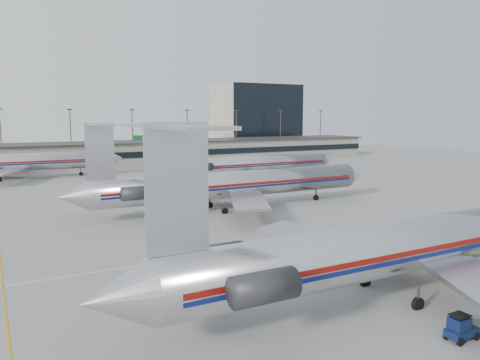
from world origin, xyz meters
TOP-DOWN VIEW (x-y plane):
  - ground at (0.00, 0.00)m, footprint 260.00×260.00m
  - apron_markings at (0.00, 10.00)m, footprint 160.00×0.15m
  - terminal at (0.00, 97.97)m, footprint 162.00×17.00m
  - light_mast_row at (0.00, 112.00)m, footprint 163.60×0.40m
  - distant_building at (62.00, 128.00)m, footprint 30.00×20.00m
  - jet_foreground at (-2.67, -6.04)m, footprint 49.98×29.43m
  - jet_second_row at (-0.25, 28.76)m, footprint 48.05×28.29m
  - jet_third_row at (18.17, 54.63)m, footprint 41.56×25.57m
  - jet_back_row at (-26.53, 78.40)m, footprint 45.65×28.08m
  - tug_left at (-6.26, -12.98)m, footprint 2.04×1.09m

SIDE VIEW (x-z plane):
  - ground at x=0.00m, z-range 0.00..0.00m
  - apron_markings at x=0.00m, z-range 0.00..0.02m
  - tug_left at x=-6.26m, z-range -0.07..1.58m
  - terminal at x=0.00m, z-range 0.03..6.28m
  - jet_third_row at x=18.17m, z-range -2.38..8.98m
  - jet_back_row at x=-26.53m, z-range -2.62..9.87m
  - jet_second_row at x=-0.25m, z-range -2.64..9.94m
  - jet_foreground at x=-2.67m, z-range -2.75..10.34m
  - light_mast_row at x=0.00m, z-range 0.94..16.22m
  - distant_building at x=62.00m, z-range 0.00..25.00m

